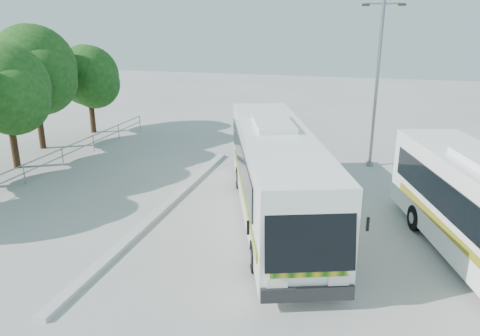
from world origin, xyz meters
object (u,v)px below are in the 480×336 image
(tree_far_e, at_px, (89,76))
(lamppost, at_px, (377,78))
(tree_far_c, at_px, (7,88))
(tree_far_d, at_px, (34,68))
(coach_main, at_px, (276,172))

(tree_far_e, bearing_deg, lamppost, -8.79)
(tree_far_c, xyz_separation_m, tree_far_e, (-0.51, 8.20, -0.37))
(tree_far_c, height_order, lamppost, lamppost)
(tree_far_d, xyz_separation_m, lamppost, (19.25, 1.63, -0.13))
(tree_far_d, distance_m, coach_main, 17.24)
(coach_main, xyz_separation_m, lamppost, (3.58, 8.22, 2.76))
(tree_far_c, distance_m, lamppost, 18.84)
(coach_main, distance_m, lamppost, 9.38)
(tree_far_d, bearing_deg, tree_far_c, -72.17)
(tree_far_c, height_order, coach_main, tree_far_c)
(tree_far_c, distance_m, tree_far_d, 3.93)
(tree_far_d, xyz_separation_m, coach_main, (15.67, -6.59, -2.88))
(tree_far_d, distance_m, lamppost, 19.32)
(lamppost, bearing_deg, tree_far_c, -162.73)
(tree_far_d, height_order, tree_far_e, tree_far_d)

